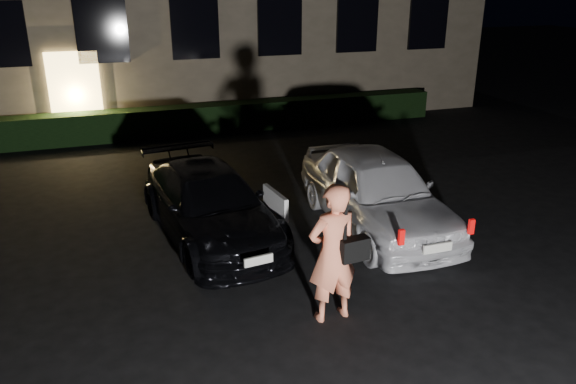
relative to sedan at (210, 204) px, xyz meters
name	(u,v)px	position (x,y,z in m)	size (l,w,h in m)	color
ground	(345,319)	(1.21, -3.26, -0.62)	(80.00, 80.00, 0.00)	black
hedge	(203,119)	(1.21, 7.24, -0.19)	(15.00, 0.70, 0.85)	black
sedan	(210,204)	(0.00, 0.00, 0.00)	(2.27, 4.47, 1.24)	black
hatch	(376,190)	(3.00, -0.60, 0.11)	(1.77, 4.31, 1.46)	white
man	(333,253)	(1.06, -3.14, 0.37)	(0.85, 0.55, 1.98)	#ED7C58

